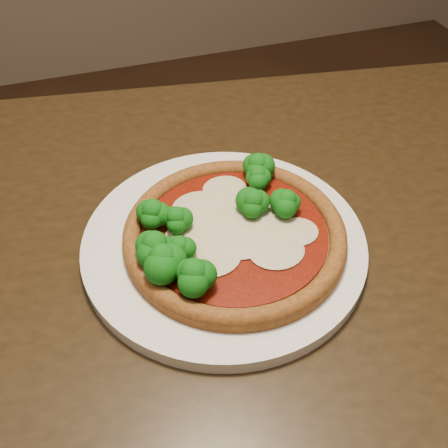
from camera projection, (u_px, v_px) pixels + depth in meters
name	position (u px, v px, depth m)	size (l,w,h in m)	color
dining_table	(218.00, 300.00, 0.67)	(1.40, 1.02, 0.75)	black
plate	(224.00, 242.00, 0.61)	(0.34, 0.34, 0.02)	silver
pizza	(228.00, 231.00, 0.59)	(0.26, 0.26, 0.06)	brown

